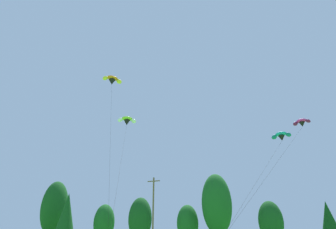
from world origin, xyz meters
name	(u,v)px	position (x,y,z in m)	size (l,w,h in m)	color
treeline_tree_a	(54,208)	(-40.05, 56.14, 9.25)	(5.92, 5.92, 15.27)	#472D19
treeline_tree_b	(66,214)	(-33.42, 52.12, 7.31)	(4.17, 4.17, 11.67)	#472D19
treeline_tree_c	(104,223)	(-26.59, 55.98, 5.77)	(4.37, 4.37, 9.53)	#472D19
treeline_tree_d	(140,219)	(-17.15, 53.39, 6.17)	(4.55, 4.55, 10.19)	#472D19
treeline_tree_e	(188,223)	(-8.55, 56.82, 5.35)	(4.19, 4.19, 8.85)	#472D19
treeline_tree_f	(217,204)	(-2.46, 55.88, 8.69)	(5.68, 5.68, 14.36)	#472D19
treeline_tree_g	(271,222)	(6.90, 53.90, 5.22)	(4.13, 4.13, 8.62)	#472D19
treeline_tree_h	(329,221)	(16.26, 56.79, 5.36)	(3.48, 3.48, 8.56)	#472D19
utility_pole	(153,213)	(-10.95, 44.54, 6.30)	(2.20, 0.26, 12.06)	brown
parafoil_kite_high_orange	(112,80)	(-12.38, 30.85, 23.78)	(7.70, 10.15, 22.85)	orange
parafoil_kite_mid_magenta	(302,123)	(11.93, 33.44, 14.83)	(10.02, 12.01, 13.70)	#D12893
parafoil_kite_far_lime_white	(127,121)	(-14.39, 40.11, 21.27)	(10.02, 19.34, 20.44)	#93D633
parafoil_kite_low_teal	(281,136)	(9.67, 36.45, 14.42)	(7.97, 14.99, 13.46)	teal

